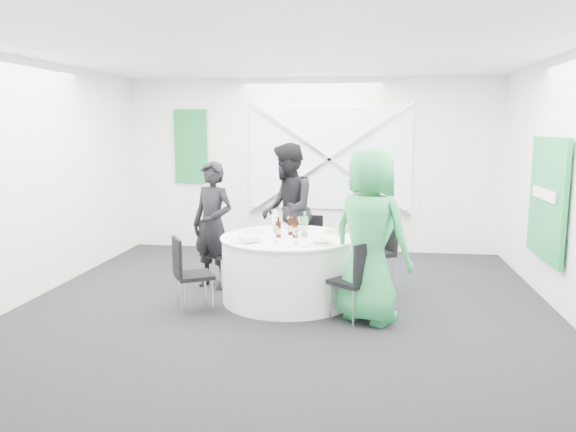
# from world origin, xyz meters

# --- Properties ---
(floor) EXTENTS (6.00, 6.00, 0.00)m
(floor) POSITION_xyz_m (0.00, 0.00, 0.00)
(floor) COLOR black
(floor) RESTS_ON ground
(ceiling) EXTENTS (6.00, 6.00, 0.00)m
(ceiling) POSITION_xyz_m (0.00, 0.00, 2.80)
(ceiling) COLOR white
(ceiling) RESTS_ON wall_back
(wall_back) EXTENTS (6.00, 0.00, 6.00)m
(wall_back) POSITION_xyz_m (0.00, 3.00, 1.40)
(wall_back) COLOR silver
(wall_back) RESTS_ON floor
(wall_front) EXTENTS (6.00, 0.00, 6.00)m
(wall_front) POSITION_xyz_m (0.00, -3.00, 1.40)
(wall_front) COLOR silver
(wall_front) RESTS_ON floor
(wall_left) EXTENTS (0.00, 6.00, 6.00)m
(wall_left) POSITION_xyz_m (-3.00, 0.00, 1.40)
(wall_left) COLOR silver
(wall_left) RESTS_ON floor
(wall_right) EXTENTS (0.00, 6.00, 6.00)m
(wall_right) POSITION_xyz_m (3.00, 0.00, 1.40)
(wall_right) COLOR silver
(wall_right) RESTS_ON floor
(window_panel) EXTENTS (2.60, 0.03, 1.60)m
(window_panel) POSITION_xyz_m (0.30, 2.96, 1.50)
(window_panel) COLOR silver
(window_panel) RESTS_ON wall_back
(window_brace_a) EXTENTS (2.63, 0.05, 1.84)m
(window_brace_a) POSITION_xyz_m (0.30, 2.92, 1.50)
(window_brace_a) COLOR silver
(window_brace_a) RESTS_ON window_panel
(window_brace_b) EXTENTS (2.63, 0.05, 1.84)m
(window_brace_b) POSITION_xyz_m (0.30, 2.92, 1.50)
(window_brace_b) COLOR silver
(window_brace_b) RESTS_ON window_panel
(green_banner) EXTENTS (0.55, 0.04, 1.20)m
(green_banner) POSITION_xyz_m (-2.00, 2.95, 1.70)
(green_banner) COLOR #136224
(green_banner) RESTS_ON wall_back
(green_sign) EXTENTS (0.05, 1.20, 1.40)m
(green_sign) POSITION_xyz_m (2.94, 0.60, 1.20)
(green_sign) COLOR #198B41
(green_sign) RESTS_ON wall_right
(banquet_table) EXTENTS (1.56, 1.56, 0.76)m
(banquet_table) POSITION_xyz_m (0.00, 0.20, 0.38)
(banquet_table) COLOR white
(banquet_table) RESTS_ON floor
(chair_back) EXTENTS (0.41, 0.41, 0.81)m
(chair_back) POSITION_xyz_m (0.12, 1.41, 0.47)
(chair_back) COLOR black
(chair_back) RESTS_ON floor
(chair_back_left) EXTENTS (0.52, 0.52, 0.84)m
(chair_back_left) POSITION_xyz_m (-1.00, 0.76, 0.49)
(chair_back_left) COLOR black
(chair_back_left) RESTS_ON floor
(chair_back_right) EXTENTS (0.62, 0.62, 1.01)m
(chair_back_right) POSITION_xyz_m (1.05, 0.73, 0.60)
(chair_back_right) COLOR black
(chair_back_right) RESTS_ON floor
(chair_front_right) EXTENTS (0.55, 0.55, 0.86)m
(chair_front_right) POSITION_xyz_m (0.81, -0.46, 0.50)
(chair_front_right) COLOR black
(chair_front_right) RESTS_ON floor
(chair_front_left) EXTENTS (0.52, 0.52, 0.84)m
(chair_front_left) POSITION_xyz_m (-1.02, -0.39, 0.49)
(chair_front_left) COLOR black
(chair_front_left) RESTS_ON floor
(person_man_back_left) EXTENTS (0.68, 0.58, 1.59)m
(person_man_back_left) POSITION_xyz_m (-1.01, 0.62, 0.80)
(person_man_back_left) COLOR black
(person_man_back_left) RESTS_ON floor
(person_man_back) EXTENTS (0.61, 0.94, 1.81)m
(person_man_back) POSITION_xyz_m (-0.16, 1.29, 0.90)
(person_man_back) COLOR black
(person_man_back) RESTS_ON floor
(person_woman_pink) EXTENTS (1.12, 0.92, 1.58)m
(person_woman_pink) POSITION_xyz_m (0.88, 0.72, 0.79)
(person_woman_pink) COLOR pink
(person_woman_pink) RESTS_ON floor
(person_woman_green) EXTENTS (1.06, 0.96, 1.82)m
(person_woman_green) POSITION_xyz_m (0.93, -0.39, 0.91)
(person_woman_green) COLOR green
(person_woman_green) RESTS_ON floor
(plate_back) EXTENTS (0.26, 0.26, 0.01)m
(plate_back) POSITION_xyz_m (0.01, 0.70, 0.77)
(plate_back) COLOR silver
(plate_back) RESTS_ON banquet_table
(plate_back_left) EXTENTS (0.27, 0.27, 0.01)m
(plate_back_left) POSITION_xyz_m (-0.44, 0.44, 0.77)
(plate_back_left) COLOR silver
(plate_back_left) RESTS_ON banquet_table
(plate_back_right) EXTENTS (0.28, 0.28, 0.04)m
(plate_back_right) POSITION_xyz_m (0.51, 0.48, 0.78)
(plate_back_right) COLOR silver
(plate_back_right) RESTS_ON banquet_table
(plate_front_right) EXTENTS (0.26, 0.26, 0.04)m
(plate_front_right) POSITION_xyz_m (0.42, -0.19, 0.78)
(plate_front_right) COLOR silver
(plate_front_right) RESTS_ON banquet_table
(plate_front_left) EXTENTS (0.27, 0.27, 0.01)m
(plate_front_left) POSITION_xyz_m (-0.46, -0.15, 0.77)
(plate_front_left) COLOR silver
(plate_front_left) RESTS_ON banquet_table
(napkin) EXTENTS (0.24, 0.23, 0.06)m
(napkin) POSITION_xyz_m (-0.37, -0.21, 0.80)
(napkin) COLOR white
(napkin) RESTS_ON plate_front_left
(beer_bottle_a) EXTENTS (0.06, 0.06, 0.25)m
(beer_bottle_a) POSITION_xyz_m (-0.14, 0.20, 0.85)
(beer_bottle_a) COLOR #331609
(beer_bottle_a) RESTS_ON banquet_table
(beer_bottle_b) EXTENTS (0.06, 0.06, 0.25)m
(beer_bottle_b) POSITION_xyz_m (0.02, 0.31, 0.86)
(beer_bottle_b) COLOR #331609
(beer_bottle_b) RESTS_ON banquet_table
(beer_bottle_c) EXTENTS (0.06, 0.06, 0.25)m
(beer_bottle_c) POSITION_xyz_m (0.09, 0.13, 0.86)
(beer_bottle_c) COLOR #331609
(beer_bottle_c) RESTS_ON banquet_table
(beer_bottle_d) EXTENTS (0.06, 0.06, 0.24)m
(beer_bottle_d) POSITION_xyz_m (-0.10, 0.14, 0.85)
(beer_bottle_d) COLOR #331609
(beer_bottle_d) RESTS_ON banquet_table
(green_water_bottle) EXTENTS (0.08, 0.08, 0.29)m
(green_water_bottle) POSITION_xyz_m (0.19, 0.23, 0.87)
(green_water_bottle) COLOR green
(green_water_bottle) RESTS_ON banquet_table
(clear_water_bottle) EXTENTS (0.08, 0.08, 0.31)m
(clear_water_bottle) POSITION_xyz_m (-0.15, 0.19, 0.88)
(clear_water_bottle) COLOR white
(clear_water_bottle) RESTS_ON banquet_table
(wine_glass_a) EXTENTS (0.07, 0.07, 0.17)m
(wine_glass_a) POSITION_xyz_m (0.10, 0.57, 0.88)
(wine_glass_a) COLOR white
(wine_glass_a) RESTS_ON banquet_table
(wine_glass_b) EXTENTS (0.07, 0.07, 0.17)m
(wine_glass_b) POSITION_xyz_m (0.14, -0.16, 0.88)
(wine_glass_b) COLOR white
(wine_glass_b) RESTS_ON banquet_table
(wine_glass_c) EXTENTS (0.07, 0.07, 0.17)m
(wine_glass_c) POSITION_xyz_m (-0.03, 0.59, 0.88)
(wine_glass_c) COLOR white
(wine_glass_c) RESTS_ON banquet_table
(wine_glass_d) EXTENTS (0.07, 0.07, 0.17)m
(wine_glass_d) POSITION_xyz_m (-0.09, -0.12, 0.88)
(wine_glass_d) COLOR white
(wine_glass_d) RESTS_ON banquet_table
(fork_a) EXTENTS (0.10, 0.13, 0.01)m
(fork_a) POSITION_xyz_m (0.55, 0.38, 0.76)
(fork_a) COLOR silver
(fork_a) RESTS_ON banquet_table
(knife_a) EXTENTS (0.08, 0.14, 0.01)m
(knife_a) POSITION_xyz_m (0.41, 0.60, 0.76)
(knife_a) COLOR silver
(knife_a) RESTS_ON banquet_table
(fork_b) EXTENTS (0.11, 0.12, 0.01)m
(fork_b) POSITION_xyz_m (0.28, -0.30, 0.76)
(fork_b) COLOR silver
(fork_b) RESTS_ON banquet_table
(knife_b) EXTENTS (0.11, 0.12, 0.01)m
(knife_b) POSITION_xyz_m (0.52, -0.05, 0.76)
(knife_b) COLOR silver
(knife_b) RESTS_ON banquet_table
(fork_c) EXTENTS (0.15, 0.03, 0.01)m
(fork_c) POSITION_xyz_m (0.21, 0.74, 0.76)
(fork_c) COLOR silver
(fork_c) RESTS_ON banquet_table
(knife_c) EXTENTS (0.15, 0.03, 0.01)m
(knife_c) POSITION_xyz_m (-0.13, 0.76, 0.76)
(knife_c) COLOR silver
(knife_c) RESTS_ON banquet_table
(fork_d) EXTENTS (0.09, 0.14, 0.01)m
(fork_d) POSITION_xyz_m (-0.38, 0.63, 0.76)
(fork_d) COLOR silver
(fork_d) RESTS_ON banquet_table
(knife_d) EXTENTS (0.08, 0.14, 0.01)m
(knife_d) POSITION_xyz_m (-0.57, 0.29, 0.76)
(knife_d) COLOR silver
(knife_d) RESTS_ON banquet_table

